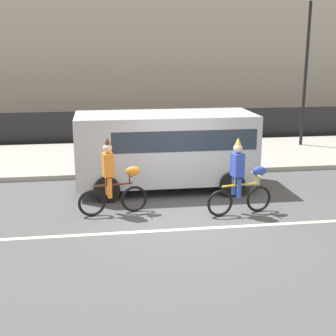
% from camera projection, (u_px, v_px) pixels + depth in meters
% --- Properties ---
extents(ground_plane, '(80.00, 80.00, 0.00)m').
position_uv_depth(ground_plane, '(186.00, 221.00, 11.03)').
color(ground_plane, '#4C4C4F').
extents(road_centre_line, '(36.00, 0.14, 0.01)m').
position_uv_depth(road_centre_line, '(190.00, 229.00, 10.55)').
color(road_centre_line, beige).
rests_on(road_centre_line, ground).
extents(sidewalk_curb, '(60.00, 5.00, 0.15)m').
position_uv_depth(sidewalk_curb, '(154.00, 156.00, 17.23)').
color(sidewalk_curb, '#9E9B93').
rests_on(sidewalk_curb, ground).
extents(fence_line, '(40.00, 0.08, 1.40)m').
position_uv_depth(fence_line, '(146.00, 126.00, 19.85)').
color(fence_line, black).
rests_on(fence_line, ground).
extents(building_backdrop, '(28.00, 8.00, 6.94)m').
position_uv_depth(building_backdrop, '(172.00, 56.00, 27.73)').
color(building_backdrop, '#B2A899').
rests_on(building_backdrop, ground).
extents(parade_cyclist_orange, '(1.71, 0.53, 1.92)m').
position_uv_depth(parade_cyclist_orange, '(113.00, 181.00, 11.31)').
color(parade_cyclist_orange, black).
rests_on(parade_cyclist_orange, ground).
extents(parade_cyclist_cobalt, '(1.70, 0.53, 1.92)m').
position_uv_depth(parade_cyclist_cobalt, '(241.00, 181.00, 11.30)').
color(parade_cyclist_cobalt, black).
rests_on(parade_cyclist_cobalt, ground).
extents(parked_van_silver, '(5.00, 2.22, 2.18)m').
position_uv_depth(parked_van_silver, '(168.00, 145.00, 13.29)').
color(parked_van_silver, silver).
rests_on(parked_van_silver, ground).
extents(street_lamp_post, '(0.36, 0.36, 5.86)m').
position_uv_depth(street_lamp_post, '(308.00, 47.00, 17.92)').
color(street_lamp_post, black).
rests_on(street_lamp_post, sidewalk_curb).
extents(pedestrian_onlooker, '(0.32, 0.20, 1.62)m').
position_uv_depth(pedestrian_onlooker, '(116.00, 137.00, 15.92)').
color(pedestrian_onlooker, '#33333D').
rests_on(pedestrian_onlooker, sidewalk_curb).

